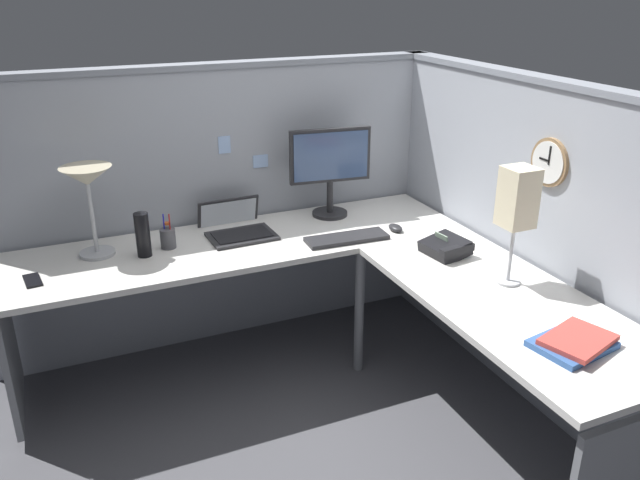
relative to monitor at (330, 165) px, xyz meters
name	(u,v)px	position (x,y,z in m)	size (l,w,h in m)	color
ground_plane	(344,391)	(-0.20, -0.64, -1.02)	(6.80, 6.80, 0.00)	#47474C
cubicle_wall_back	(221,206)	(-0.57, 0.23, -0.23)	(2.57, 0.12, 1.58)	#999EA8
cubicle_wall_right	(531,243)	(0.67, -0.90, -0.23)	(0.12, 2.37, 1.58)	#999EA8
desk	(322,292)	(-0.35, -0.69, -0.39)	(2.35, 2.15, 0.73)	silver
monitor	(330,165)	(0.00, 0.00, 0.00)	(0.46, 0.20, 0.50)	#232326
laptop	(236,227)	(-0.56, -0.03, -0.27)	(0.35, 0.39, 0.22)	#232326
keyboard	(347,238)	(-0.08, -0.38, -0.28)	(0.43, 0.14, 0.02)	#232326
computer_mouse	(395,228)	(0.22, -0.36, -0.28)	(0.06, 0.10, 0.03)	#232326
desk_lamp_dome	(87,184)	(-1.28, -0.05, 0.07)	(0.24, 0.24, 0.44)	#B7BABF
pen_cup	(168,238)	(-0.94, -0.11, -0.24)	(0.08, 0.08, 0.18)	#4C4C51
cell_phone	(32,280)	(-1.58, -0.25, -0.29)	(0.07, 0.14, 0.01)	black
thermos_flask	(143,235)	(-1.07, -0.16, -0.18)	(0.07, 0.07, 0.22)	black
office_phone	(446,248)	(0.29, -0.74, -0.26)	(0.21, 0.23, 0.11)	black
book_stack	(574,342)	(0.24, -1.65, -0.27)	(0.32, 0.27, 0.04)	#335999
desk_lamp_paper	(518,201)	(0.36, -1.11, 0.09)	(0.13, 0.13, 0.53)	#B7BABF
wall_clock	(550,162)	(0.61, -1.01, 0.21)	(0.04, 0.22, 0.22)	olive
pinned_note_leftmost	(261,161)	(-0.35, 0.18, 0.02)	(0.09, 0.00, 0.07)	#99B7E5
pinned_note_middle	(224,145)	(-0.55, 0.18, 0.13)	(0.07, 0.00, 0.09)	#99B7E5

